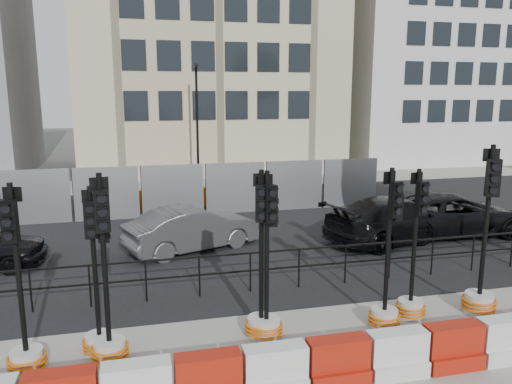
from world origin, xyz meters
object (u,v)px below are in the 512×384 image
object	(u,v)px
traffic_signal_d	(262,299)
car_c	(397,219)
traffic_signal_h	(481,280)
traffic_signal_a	(24,335)

from	to	relation	value
traffic_signal_d	car_c	bearing A→B (deg)	51.75
traffic_signal_h	car_c	bearing A→B (deg)	98.50
traffic_signal_a	traffic_signal_d	bearing A→B (deg)	16.25
traffic_signal_d	car_c	world-z (taller)	traffic_signal_d
traffic_signal_a	traffic_signal_h	size ratio (longest dim) A/B	0.90
traffic_signal_a	car_c	xyz separation A→B (m)	(9.87, 5.40, 0.04)
traffic_signal_d	traffic_signal_a	bearing A→B (deg)	-166.48
traffic_signal_a	car_c	distance (m)	11.25
traffic_signal_a	car_c	world-z (taller)	traffic_signal_a
traffic_signal_d	traffic_signal_h	xyz separation A→B (m)	(4.79, -0.08, -0.03)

